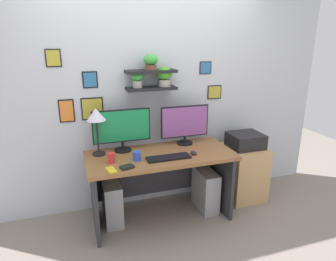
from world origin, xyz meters
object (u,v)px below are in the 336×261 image
Objects in this scene: drawer_cabinet at (243,172)px; scissors_tray at (127,167)px; coffee_mug at (137,156)px; monitor_left at (122,128)px; keyboard at (168,158)px; monitor_right at (185,124)px; desk at (159,171)px; computer_tower_left at (112,201)px; pen_cup at (111,158)px; computer_mouse at (193,153)px; cell_phone at (111,170)px; desk_lamp at (96,118)px; computer_tower_right at (205,190)px; printer at (245,140)px.

scissors_tray is at bearing -165.99° from drawer_cabinet.
coffee_mug is at bearing -170.91° from drawer_cabinet.
keyboard is (0.39, -0.36, -0.24)m from monitor_left.
coffee_mug is at bearing -153.40° from monitor_right.
desk is 3.30× the size of computer_tower_left.
pen_cup is at bearing -161.59° from monitor_right.
cell_phone is (-0.86, -0.13, -0.01)m from computer_mouse.
coffee_mug is 0.25m from pen_cup.
desk_lamp reaches higher than coffee_mug.
cell_phone is 0.22× the size of drawer_cabinet.
computer_tower_right is (0.89, -0.20, -0.76)m from monitor_left.
drawer_cabinet is at bearing 3.72° from desk.
coffee_mug reaches higher than scissors_tray.
pen_cup is at bearing 176.56° from computer_mouse.
monitor_right reaches higher than computer_tower_left.
desk_lamp is 1.47m from computer_tower_right.
printer is at bearing 17.58° from computer_mouse.
desk_lamp is 4.87× the size of pen_cup.
drawer_cabinet is at bearing 11.02° from computer_tower_right.
desk_lamp is at bearing 168.70° from desk.
coffee_mug reaches higher than computer_tower_right.
keyboard is at bearing -23.64° from computer_tower_left.
desk is 0.54m from scissors_tray.
keyboard is 0.32m from coffee_mug.
keyboard is 0.74m from computer_tower_right.
computer_tower_left is (-0.51, 0.04, -0.31)m from desk.
coffee_mug is (0.08, -0.31, -0.20)m from monitor_left.
computer_tower_right is (0.19, -0.20, -0.75)m from monitor_right.
monitor_right is 0.72m from coffee_mug.
computer_mouse is at bearing -162.42° from printer.
keyboard is at bearing -161.96° from computer_tower_right.
drawer_cabinet is (1.70, -0.05, -0.82)m from desk_lamp.
pen_cup is at bearing -175.26° from computer_tower_right.
desk is 1.12m from drawer_cabinet.
monitor_left is 1.30× the size of computer_tower_right.
printer is at bearing 14.01° from scissors_tray.
scissors_tray is at bearing -148.12° from monitor_right.
desk_lamp is 4.06× the size of scissors_tray.
desk_lamp is 0.55m from coffee_mug.
pen_cup is (0.09, -0.25, -0.34)m from desk_lamp.
monitor_right is at bearing 7.99° from computer_tower_left.
computer_mouse is at bearing -3.44° from pen_cup.
scissors_tray is 0.64m from computer_tower_left.
monitor_left is 1.59× the size of printer.
monitor_right is 4.60× the size of scissors_tray.
coffee_mug reaches higher than desk.
keyboard is 1.16× the size of printer.
monitor_left is 0.52m from scissors_tray.
desk is at bearing -11.30° from desk_lamp.
monitor_left is 0.79m from computer_mouse.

